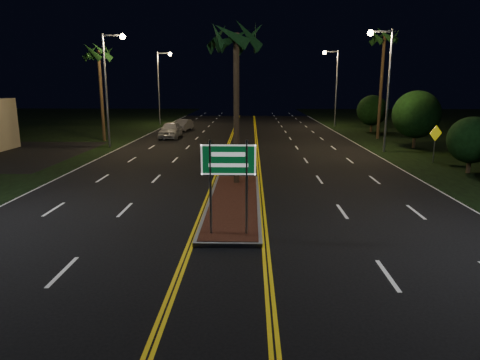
{
  "coord_description": "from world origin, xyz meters",
  "views": [
    {
      "loc": [
        0.74,
        -10.94,
        5.12
      ],
      "look_at": [
        0.37,
        3.34,
        1.9
      ],
      "focal_mm": 32.0,
      "sensor_mm": 36.0,
      "label": 1
    }
  ],
  "objects_px": {
    "streetlight_right_mid": "(384,77)",
    "palm_right_far": "(385,38)",
    "shrub_near": "(472,140)",
    "car_far": "(183,124)",
    "streetlight_left_far": "(161,80)",
    "shrub_far": "(372,110)",
    "streetlight_left_mid": "(110,77)",
    "highway_sign": "(228,169)",
    "streetlight_right_far": "(334,79)",
    "car_near": "(171,129)",
    "palm_left_far": "(98,53)",
    "median_island": "(234,202)",
    "warning_sign": "(435,138)",
    "palm_median": "(236,38)",
    "shrub_mid": "(416,114)"
  },
  "relations": [
    {
      "from": "palm_right_far",
      "to": "warning_sign",
      "type": "distance_m",
      "value": 14.67
    },
    {
      "from": "streetlight_right_mid",
      "to": "palm_right_far",
      "type": "relative_size",
      "value": 0.87
    },
    {
      "from": "car_near",
      "to": "warning_sign",
      "type": "xyz_separation_m",
      "value": [
        19.92,
        -12.81,
        0.71
      ]
    },
    {
      "from": "median_island",
      "to": "warning_sign",
      "type": "bearing_deg",
      "value": 38.98
    },
    {
      "from": "streetlight_left_far",
      "to": "warning_sign",
      "type": "distance_m",
      "value": 35.7
    },
    {
      "from": "palm_left_far",
      "to": "palm_right_far",
      "type": "xyz_separation_m",
      "value": [
        25.6,
        2.0,
        1.4
      ]
    },
    {
      "from": "highway_sign",
      "to": "warning_sign",
      "type": "bearing_deg",
      "value": 48.65
    },
    {
      "from": "streetlight_right_mid",
      "to": "car_near",
      "type": "height_order",
      "value": "streetlight_right_mid"
    },
    {
      "from": "highway_sign",
      "to": "palm_right_far",
      "type": "xyz_separation_m",
      "value": [
        12.8,
        27.2,
        6.74
      ]
    },
    {
      "from": "streetlight_right_far",
      "to": "shrub_mid",
      "type": "height_order",
      "value": "streetlight_right_far"
    },
    {
      "from": "streetlight_left_far",
      "to": "palm_left_far",
      "type": "xyz_separation_m",
      "value": [
        -2.19,
        -16.0,
        2.09
      ]
    },
    {
      "from": "shrub_far",
      "to": "shrub_near",
      "type": "bearing_deg",
      "value": -90.78
    },
    {
      "from": "palm_right_far",
      "to": "warning_sign",
      "type": "bearing_deg",
      "value": -89.71
    },
    {
      "from": "streetlight_left_far",
      "to": "palm_right_far",
      "type": "relative_size",
      "value": 0.87
    },
    {
      "from": "streetlight_right_far",
      "to": "highway_sign",
      "type": "bearing_deg",
      "value": -105.15
    },
    {
      "from": "highway_sign",
      "to": "palm_median",
      "type": "distance_m",
      "value": 9.11
    },
    {
      "from": "median_island",
      "to": "car_near",
      "type": "bearing_deg",
      "value": 106.9
    },
    {
      "from": "streetlight_left_mid",
      "to": "car_far",
      "type": "height_order",
      "value": "streetlight_left_mid"
    },
    {
      "from": "streetlight_right_far",
      "to": "shrub_far",
      "type": "distance_m",
      "value": 7.56
    },
    {
      "from": "streetlight_right_far",
      "to": "shrub_far",
      "type": "xyz_separation_m",
      "value": [
        3.19,
        -6.0,
        -3.32
      ]
    },
    {
      "from": "palm_right_far",
      "to": "shrub_far",
      "type": "distance_m",
      "value": 9.13
    },
    {
      "from": "median_island",
      "to": "streetlight_left_mid",
      "type": "bearing_deg",
      "value": 121.98
    },
    {
      "from": "palm_median",
      "to": "palm_right_far",
      "type": "height_order",
      "value": "palm_right_far"
    },
    {
      "from": "shrub_near",
      "to": "car_far",
      "type": "relative_size",
      "value": 0.76
    },
    {
      "from": "palm_right_far",
      "to": "shrub_far",
      "type": "relative_size",
      "value": 2.6
    },
    {
      "from": "palm_left_far",
      "to": "car_near",
      "type": "bearing_deg",
      "value": 21.14
    },
    {
      "from": "warning_sign",
      "to": "shrub_mid",
      "type": "bearing_deg",
      "value": 57.01
    },
    {
      "from": "shrub_mid",
      "to": "median_island",
      "type": "bearing_deg",
      "value": -129.47
    },
    {
      "from": "palm_right_far",
      "to": "shrub_mid",
      "type": "distance_m",
      "value": 8.87
    },
    {
      "from": "streetlight_left_far",
      "to": "shrub_far",
      "type": "distance_m",
      "value": 25.9
    },
    {
      "from": "streetlight_right_far",
      "to": "car_far",
      "type": "relative_size",
      "value": 2.07
    },
    {
      "from": "streetlight_right_far",
      "to": "shrub_near",
      "type": "relative_size",
      "value": 2.73
    },
    {
      "from": "highway_sign",
      "to": "streetlight_right_far",
      "type": "xyz_separation_m",
      "value": [
        10.61,
        39.2,
        3.25
      ]
    },
    {
      "from": "streetlight_left_far",
      "to": "streetlight_left_mid",
      "type": "bearing_deg",
      "value": -90.0
    },
    {
      "from": "streetlight_left_mid",
      "to": "streetlight_right_mid",
      "type": "bearing_deg",
      "value": -5.38
    },
    {
      "from": "highway_sign",
      "to": "streetlight_left_mid",
      "type": "distance_m",
      "value": 23.93
    },
    {
      "from": "palm_median",
      "to": "shrub_mid",
      "type": "relative_size",
      "value": 1.8
    },
    {
      "from": "streetlight_left_far",
      "to": "palm_right_far",
      "type": "height_order",
      "value": "palm_right_far"
    },
    {
      "from": "shrub_far",
      "to": "car_far",
      "type": "relative_size",
      "value": 0.91
    },
    {
      "from": "highway_sign",
      "to": "car_near",
      "type": "bearing_deg",
      "value": 104.43
    },
    {
      "from": "streetlight_right_mid",
      "to": "palm_median",
      "type": "xyz_separation_m",
      "value": [
        -10.61,
        -11.5,
        1.62
      ]
    },
    {
      "from": "streetlight_right_mid",
      "to": "car_far",
      "type": "distance_m",
      "value": 23.58
    },
    {
      "from": "streetlight_right_mid",
      "to": "palm_left_far",
      "type": "height_order",
      "value": "streetlight_right_mid"
    },
    {
      "from": "streetlight_left_mid",
      "to": "shrub_far",
      "type": "bearing_deg",
      "value": 26.18
    },
    {
      "from": "highway_sign",
      "to": "warning_sign",
      "type": "distance_m",
      "value": 19.48
    },
    {
      "from": "car_near",
      "to": "shrub_near",
      "type": "bearing_deg",
      "value": -38.06
    },
    {
      "from": "shrub_near",
      "to": "car_near",
      "type": "relative_size",
      "value": 0.61
    },
    {
      "from": "streetlight_left_mid",
      "to": "palm_right_far",
      "type": "height_order",
      "value": "palm_right_far"
    },
    {
      "from": "median_island",
      "to": "warning_sign",
      "type": "height_order",
      "value": "warning_sign"
    },
    {
      "from": "palm_median",
      "to": "palm_left_far",
      "type": "bearing_deg",
      "value": 126.18
    }
  ]
}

